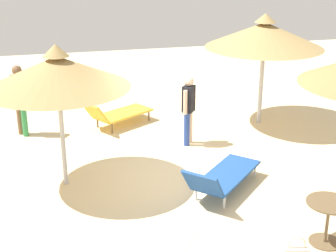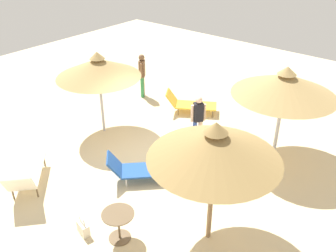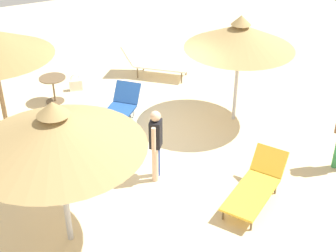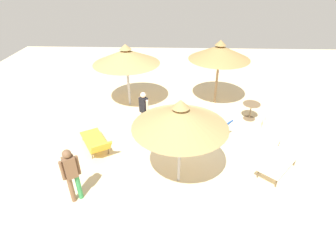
# 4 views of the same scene
# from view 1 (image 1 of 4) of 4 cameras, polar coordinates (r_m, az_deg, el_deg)

# --- Properties ---
(ground) EXTENTS (24.00, 24.00, 0.10)m
(ground) POSITION_cam_1_polar(r_m,az_deg,el_deg) (9.88, 1.96, -6.07)
(ground) COLOR beige
(parasol_umbrella_edge) EXTENTS (2.84, 2.84, 2.75)m
(parasol_umbrella_edge) POSITION_cam_1_polar(r_m,az_deg,el_deg) (12.30, 10.98, 10.20)
(parasol_umbrella_edge) COLOR #B2B2B7
(parasol_umbrella_edge) RESTS_ON ground
(parasol_umbrella_near_left) EXTENTS (2.59, 2.59, 2.69)m
(parasol_umbrella_near_left) POSITION_cam_1_polar(r_m,az_deg,el_deg) (9.02, -12.55, 6.06)
(parasol_umbrella_near_left) COLOR #B2B2B7
(parasol_umbrella_near_left) RESTS_ON ground
(lounge_chair_near_right) EXTENTS (1.87, 1.51, 0.78)m
(lounge_chair_near_right) POSITION_cam_1_polar(r_m,az_deg,el_deg) (12.37, -5.96, 1.47)
(lounge_chair_near_right) COLOR gold
(lounge_chair_near_right) RESTS_ON ground
(lounge_chair_center) EXTENTS (1.90, 1.90, 0.77)m
(lounge_chair_center) POSITION_cam_1_polar(r_m,az_deg,el_deg) (9.16, 6.17, -5.77)
(lounge_chair_center) COLOR #1E478C
(lounge_chair_center) RESTS_ON ground
(person_standing_far_left) EXTENTS (0.35, 0.41, 1.70)m
(person_standing_far_left) POSITION_cam_1_polar(r_m,az_deg,el_deg) (12.07, -16.62, 3.34)
(person_standing_far_left) COLOR brown
(person_standing_far_left) RESTS_ON ground
(person_standing_front) EXTENTS (0.34, 0.39, 1.58)m
(person_standing_front) POSITION_cam_1_polar(r_m,az_deg,el_deg) (11.07, 2.36, 2.23)
(person_standing_front) COLOR beige
(person_standing_front) RESTS_ON ground
(side_table_round) EXTENTS (0.70, 0.70, 0.71)m
(side_table_round) POSITION_cam_1_polar(r_m,az_deg,el_deg) (8.01, 17.85, -9.66)
(side_table_round) COLOR brown
(side_table_round) RESTS_ON ground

